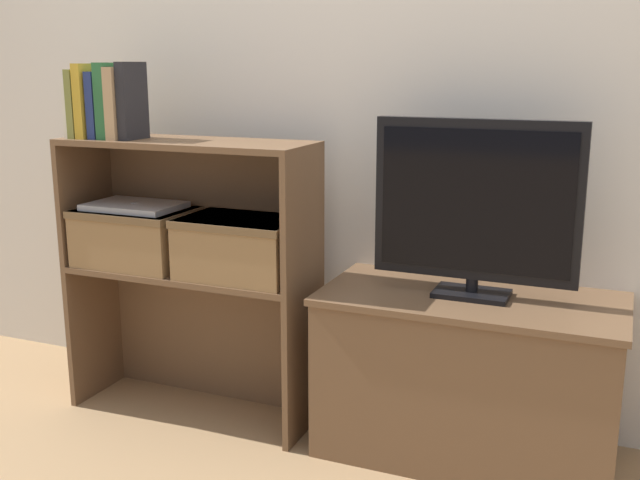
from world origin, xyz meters
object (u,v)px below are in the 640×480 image
book_mustard (92,101)px  book_navy (102,105)px  tv_stand (468,375)px  book_olive (84,104)px  storage_basket_right (241,245)px  laptop (135,206)px  book_charcoal (132,101)px  book_tan (123,103)px  book_forest (112,101)px  tv (476,205)px  book_ivory (79,110)px  storage_basket_left (136,234)px

book_mustard → book_navy: 0.04m
tv_stand → book_olive: book_olive is taller
storage_basket_right → laptop: bearing=180.0°
book_charcoal → book_tan: bearing=180.0°
book_charcoal → laptop: size_ratio=0.79×
book_olive → book_tan: (0.16, 0.00, 0.00)m
book_mustard → book_forest: book_forest is taller
book_olive → book_charcoal: book_charcoal is taller
book_navy → storage_basket_right: bearing=3.5°
tv_stand → tv: bearing=-90.0°
tv_stand → book_tan: 1.40m
tv → book_tan: book_tan is taller
book_ivory → book_tan: 0.18m
tv → book_mustard: bearing=-175.0°
book_olive → book_forest: size_ratio=0.91×
book_charcoal → laptop: book_charcoal is taller
book_mustard → tv: bearing=5.0°
book_navy → laptop: 0.35m
book_ivory → book_navy: 0.10m
tv → book_forest: (-1.18, -0.11, 0.28)m
book_ivory → book_tan: bearing=0.0°
book_tan → storage_basket_right: bearing=4.2°
book_ivory → storage_basket_right: bearing=2.9°
storage_basket_left → storage_basket_right: same height
tv → laptop: size_ratio=1.93×
tv_stand → book_mustard: size_ratio=3.70×
tv → book_forest: size_ratio=2.45×
book_ivory → book_forest: 0.14m
laptop → book_navy: bearing=-160.5°
tv_stand → book_charcoal: 1.37m
laptop → storage_basket_left: bearing=-166.0°
book_olive → book_tan: bearing=0.0°
laptop → book_charcoal: bearing=-38.8°
book_navy → book_forest: bearing=0.0°
tv → book_navy: size_ratio=2.77×
book_tan → tv: bearing=5.6°
book_forest → storage_basket_left: bearing=34.6°
book_olive → book_mustard: bearing=0.0°
book_forest → tv_stand: bearing=5.4°
book_mustard → book_forest: (0.08, 0.00, 0.00)m
book_olive → book_navy: (0.07, 0.00, -0.00)m
book_mustard → laptop: bearing=13.5°
book_charcoal → tv: bearing=5.8°
book_forest → storage_basket_left: book_forest is taller
book_olive → book_forest: 0.11m
book_ivory → laptop: size_ratio=0.59×
storage_basket_left → tv_stand: bearing=4.2°
tv_stand → book_navy: 1.46m
book_ivory → storage_basket_left: 0.46m
book_mustard → storage_basket_right: (0.53, 0.03, -0.45)m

